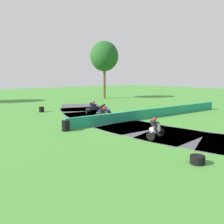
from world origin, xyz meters
TOP-DOWN VIEW (x-y plane):
  - ground_plane at (0.00, 0.00)m, footprint 120.00×120.00m
  - track_asphalt at (1.20, -0.07)m, footprint 10.01×31.01m
  - safety_barrier at (4.94, -0.29)m, footprint 19.46×1.46m
  - motorcycle_lead_black at (1.53, 5.50)m, footprint 1.72×1.13m
  - motorcycle_chase_blue at (0.97, 2.87)m, footprint 1.71×0.98m
  - motorcycle_trailing_yellow at (-0.59, 0.81)m, footprint 1.71×0.95m
  - motorcycle_fourth_white at (-1.20, -5.55)m, footprint 1.68×1.05m
  - tire_stack_near at (-2.41, 10.11)m, footprint 0.56×0.56m
  - tire_stack_mid_a at (-4.83, 0.07)m, footprint 0.60×0.60m
  - tire_stack_mid_b at (-3.33, -9.96)m, footprint 0.70×0.70m
  - tree_far_left at (13.14, 18.58)m, footprint 4.97×4.97m

SIDE VIEW (x-z plane):
  - ground_plane at x=0.00m, z-range 0.00..0.00m
  - track_asphalt at x=1.20m, z-range 0.00..0.01m
  - tire_stack_mid_b at x=-3.33m, z-range 0.00..0.40m
  - tire_stack_near at x=-2.41m, z-range 0.00..0.60m
  - tire_stack_mid_a at x=-4.83m, z-range 0.00..0.80m
  - safety_barrier at x=4.94m, z-range 0.00..0.90m
  - motorcycle_chase_blue at x=0.97m, z-range -0.06..1.37m
  - motorcycle_trailing_yellow at x=-0.59m, z-range -0.06..1.37m
  - motorcycle_lead_black at x=1.53m, z-range -0.06..1.37m
  - motorcycle_fourth_white at x=-1.20m, z-range -0.06..1.37m
  - tree_far_left at x=13.14m, z-range 2.38..12.45m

